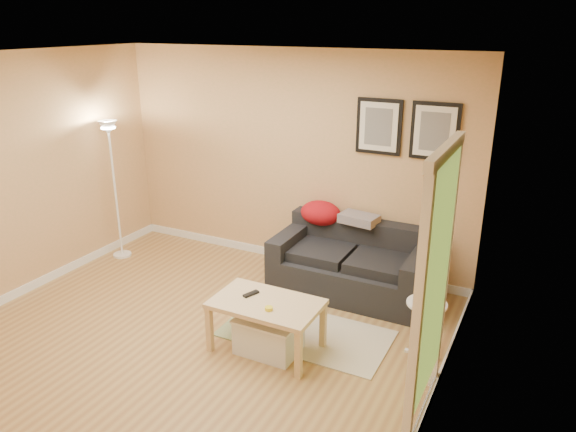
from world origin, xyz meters
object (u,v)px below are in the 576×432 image
object	(u,v)px
coffee_table	(267,325)
side_table	(424,330)
storage_bin	(269,334)
sofa	(351,261)
book_stack	(430,299)
floor_lamp	(116,194)

from	to	relation	value
coffee_table	side_table	xyz separation A→B (m)	(1.32, 0.54, 0.03)
side_table	storage_bin	bearing A→B (deg)	-156.34
sofa	book_stack	xyz separation A→B (m)	(1.05, -0.87, 0.21)
storage_bin	book_stack	world-z (taller)	book_stack
coffee_table	storage_bin	xyz separation A→B (m)	(0.04, -0.03, -0.07)
sofa	storage_bin	distance (m)	1.48
side_table	coffee_table	bearing A→B (deg)	-157.92
side_table	book_stack	size ratio (longest dim) A/B	2.32
coffee_table	book_stack	bearing A→B (deg)	3.64
storage_bin	side_table	size ratio (longest dim) A/B	1.04
side_table	book_stack	xyz separation A→B (m)	(0.02, 0.01, 0.31)
sofa	floor_lamp	world-z (taller)	floor_lamp
side_table	floor_lamp	xyz separation A→B (m)	(-4.02, 0.47, 0.56)
book_stack	side_table	bearing A→B (deg)	-138.46
storage_bin	book_stack	bearing A→B (deg)	23.78
sofa	floor_lamp	xyz separation A→B (m)	(-2.99, -0.41, 0.46)
coffee_table	storage_bin	bearing A→B (deg)	-55.74
book_stack	sofa	bearing A→B (deg)	149.70
sofa	side_table	xyz separation A→B (m)	(1.03, -0.88, -0.10)
coffee_table	book_stack	xyz separation A→B (m)	(1.34, 0.55, 0.34)
coffee_table	floor_lamp	distance (m)	2.94
storage_bin	book_stack	size ratio (longest dim) A/B	2.42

